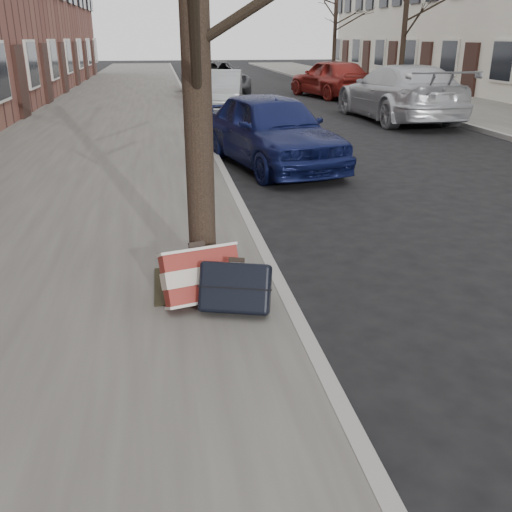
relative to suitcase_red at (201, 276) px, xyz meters
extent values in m
plane|color=black|center=(2.01, -0.79, -0.38)|extent=(120.00, 120.00, 0.00)
cube|color=slate|center=(-1.69, 14.21, -0.32)|extent=(5.00, 70.00, 0.12)
cube|color=gray|center=(9.81, 14.21, -0.32)|extent=(4.00, 70.00, 0.12)
cube|color=black|center=(0.01, 0.41, -0.25)|extent=(0.85, 0.85, 0.02)
cube|color=maroon|center=(0.00, 0.00, 0.00)|extent=(0.73, 0.52, 0.51)
cube|color=black|center=(0.26, -0.23, -0.02)|extent=(0.67, 0.50, 0.46)
imported|color=#11184A|center=(1.75, 5.99, 0.31)|extent=(2.48, 4.28, 1.37)
imported|color=#94989C|center=(1.74, 14.99, 0.26)|extent=(1.94, 4.03, 1.27)
imported|color=#36363A|center=(1.97, 19.63, 0.32)|extent=(2.59, 5.14, 1.40)
imported|color=#B5B7BD|center=(6.57, 11.65, 0.41)|extent=(2.35, 5.50, 1.58)
imported|color=maroon|center=(6.55, 18.52, 0.38)|extent=(2.77, 4.73, 1.51)
cylinder|color=black|center=(9.21, 17.91, 1.97)|extent=(0.20, 0.20, 4.44)
cylinder|color=black|center=(9.21, 27.20, 2.18)|extent=(0.20, 0.20, 4.87)
camera|label=1|loc=(-0.26, -4.54, 1.93)|focal=40.00mm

